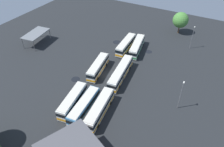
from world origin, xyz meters
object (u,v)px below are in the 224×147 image
bus_row0_slot2 (73,101)px  lamp_post_near_entrance (181,94)px  lamp_post_mid_lot (192,37)px  bus_row1_slot2 (98,67)px  maintenance_shelter (36,34)px  tree_north_edge (181,20)px  bus_row0_slot0 (99,109)px  bus_row2_slot0 (137,46)px  bus_row1_slot0 (121,73)px  bus_row2_slot1 (126,45)px  bus_row0_slot1 (84,106)px

bus_row0_slot2 → lamp_post_near_entrance: lamp_post_near_entrance is taller
lamp_post_near_entrance → lamp_post_mid_lot: 29.37m
bus_row1_slot2 → lamp_post_mid_lot: 33.08m
bus_row0_slot2 → maintenance_shelter: bearing=58.0°
maintenance_shelter → lamp_post_mid_lot: size_ratio=1.29×
bus_row0_slot2 → tree_north_edge: (49.72, -11.56, 3.41)m
bus_row0_slot0 → bus_row2_slot0: size_ratio=1.01×
bus_row1_slot0 → tree_north_edge: size_ratio=1.79×
lamp_post_mid_lot → bus_row2_slot1: bearing=121.1°
lamp_post_near_entrance → tree_north_edge: bearing=15.6°
bus_row1_slot2 → lamp_post_near_entrance: (-2.85, -24.11, 2.68)m
bus_row0_slot0 → lamp_post_near_entrance: lamp_post_near_entrance is taller
bus_row1_slot2 → lamp_post_near_entrance: size_ratio=1.40×
bus_row1_slot0 → bus_row1_slot2: (-0.75, 6.90, -0.00)m
bus_row0_slot1 → bus_row2_slot0: size_ratio=0.96×
bus_row0_slot0 → bus_row0_slot1: bearing=106.3°
bus_row0_slot2 → lamp_post_mid_lot: lamp_post_mid_lot is taller
maintenance_shelter → lamp_post_mid_lot: bearing=-64.4°
bus_row1_slot2 → lamp_post_mid_lot: bearing=-37.3°
lamp_post_near_entrance → tree_north_edge: (38.09, 10.60, 0.73)m
lamp_post_mid_lot → bus_row0_slot2: bearing=156.1°
bus_row0_slot1 → lamp_post_near_entrance: size_ratio=1.44×
bus_row1_slot0 → lamp_post_near_entrance: (-3.60, -17.21, 2.67)m
bus_row1_slot0 → bus_row1_slot2: size_ratio=1.27×
bus_row2_slot0 → tree_north_edge: tree_north_edge is taller
bus_row2_slot0 → lamp_post_near_entrance: (-18.70, -18.99, 2.67)m
bus_row0_slot1 → bus_row2_slot0: same height
bus_row1_slot2 → tree_north_edge: (35.24, -13.50, 3.41)m
bus_row1_slot0 → lamp_post_mid_lot: (25.48, -13.10, 2.58)m
lamp_post_mid_lot → tree_north_edge: size_ratio=0.98×
bus_row1_slot0 → maintenance_shelter: maintenance_shelter is taller
bus_row2_slot0 → tree_north_edge: (19.40, -8.39, 3.41)m
bus_row0_slot0 → bus_row2_slot1: same height
tree_north_edge → bus_row0_slot1: bearing=170.7°
bus_row2_slot1 → tree_north_edge: bearing=-30.8°
bus_row2_slot1 → maintenance_shelter: 30.84m
maintenance_shelter → lamp_post_mid_lot: 52.25m
bus_row1_slot2 → bus_row0_slot0: bearing=-146.9°
bus_row0_slot2 → bus_row2_slot0: (30.33, -3.17, 0.00)m
lamp_post_mid_lot → tree_north_edge: tree_north_edge is taller
bus_row0_slot2 → lamp_post_mid_lot: bearing=-23.9°
tree_north_edge → bus_row2_slot1: bearing=149.2°
bus_row2_slot1 → bus_row0_slot0: bearing=-165.5°
bus_row0_slot0 → bus_row2_slot0: bearing=7.3°
bus_row0_slot2 → maintenance_shelter: 34.34m
bus_row0_slot0 → bus_row0_slot2: (-0.87, 6.93, -0.00)m
bus_row1_slot2 → maintenance_shelter: (3.67, 27.13, 1.99)m
bus_row0_slot1 → bus_row0_slot2: same height
bus_row2_slot1 → maintenance_shelter: (-11.39, 28.60, 1.99)m
bus_row0_slot0 → bus_row2_slot1: 29.61m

